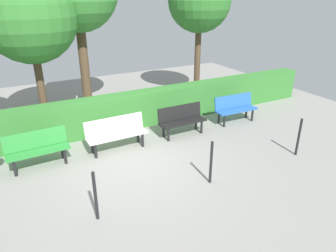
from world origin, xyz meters
The scene contains 11 objects.
ground_plane centered at (0.00, 0.00, 0.00)m, with size 17.28×17.28×0.00m, color gray.
bench_blue centered at (-3.90, -0.83, 0.48)m, with size 1.41×0.51×0.86m.
bench_black centered at (-1.90, -0.79, 0.48)m, with size 1.42×0.46×0.86m.
bench_white centered at (0.09, -0.80, 0.48)m, with size 1.61×0.49×0.86m.
bench_green centered at (2.03, -0.85, 0.48)m, with size 1.44×0.52×0.86m.
hedge_row centered at (-0.92, -2.01, 0.54)m, with size 13.28×0.54×1.08m, color #387F33.
tree_near centered at (-4.26, -3.65, 3.57)m, with size 2.28×2.28×4.73m.
tree_far centered at (1.49, -3.47, 3.23)m, with size 2.62×2.62×4.56m.
railing_post_near centered at (-3.86, 1.70, 0.50)m, with size 0.06×0.06×1.00m, color black.
railing_post_mid centered at (-1.17, 1.70, 0.50)m, with size 0.06×0.06×1.00m, color black.
railing_post_far centered at (1.36, 1.70, 0.50)m, with size 0.06×0.06×1.00m, color black.
Camera 1 is at (2.39, 6.38, 3.86)m, focal length 33.23 mm.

